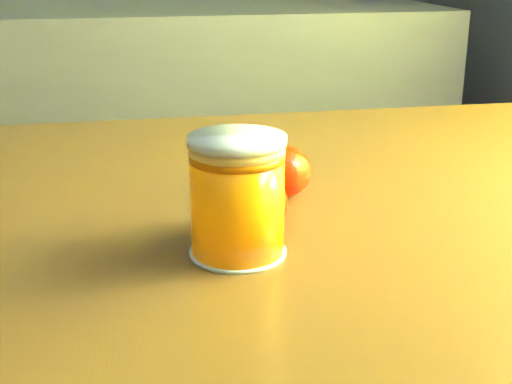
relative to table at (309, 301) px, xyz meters
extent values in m
cube|color=brown|center=(0.00, 0.00, 0.08)|extent=(1.09, 0.77, 0.04)
cylinder|color=orange|center=(-0.09, -0.10, 0.15)|extent=(0.07, 0.07, 0.08)
cylinder|color=#FFC768|center=(-0.09, -0.10, 0.19)|extent=(0.07, 0.07, 0.01)
cylinder|color=silver|center=(-0.09, -0.10, 0.20)|extent=(0.08, 0.08, 0.00)
ellipsoid|color=#FF2205|center=(-0.08, -0.07, 0.13)|extent=(0.07, 0.07, 0.06)
ellipsoid|color=#FF2205|center=(-0.02, 0.03, 0.13)|extent=(0.07, 0.07, 0.05)
camera|label=1|loc=(-0.18, -0.61, 0.34)|focal=50.00mm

